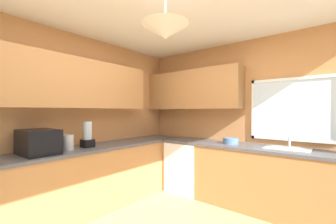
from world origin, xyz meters
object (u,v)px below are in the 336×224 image
object	(u,v)px
microwave	(38,142)
kettle	(68,142)
bowl	(231,141)
dishwasher	(188,166)
sink_assembly	(287,148)
blender_appliance	(88,136)

from	to	relation	value
microwave	kettle	bearing A→B (deg)	86.69
bowl	microwave	bearing A→B (deg)	-123.17
bowl	dishwasher	bearing A→B (deg)	-177.80
dishwasher	kettle	bearing A→B (deg)	-109.28
kettle	dishwasher	bearing A→B (deg)	70.72
dishwasher	microwave	distance (m)	2.36
dishwasher	sink_assembly	distance (m)	1.64
microwave	bowl	world-z (taller)	microwave
sink_assembly	dishwasher	bearing A→B (deg)	-178.64
blender_appliance	sink_assembly	bearing A→B (deg)	35.44
bowl	blender_appliance	world-z (taller)	blender_appliance
kettle	blender_appliance	bearing A→B (deg)	94.03
dishwasher	sink_assembly	size ratio (longest dim) A/B	1.58
sink_assembly	blender_appliance	bearing A→B (deg)	-144.56
dishwasher	microwave	size ratio (longest dim) A/B	1.78
sink_assembly	blender_appliance	xyz separation A→B (m)	(-2.22, -1.58, 0.15)
sink_assembly	microwave	bearing A→B (deg)	-135.14
sink_assembly	bowl	bearing A→B (deg)	-179.48
sink_assembly	bowl	distance (m)	0.78
kettle	bowl	distance (m)	2.34
sink_assembly	bowl	size ratio (longest dim) A/B	2.34
microwave	blender_appliance	xyz separation A→B (m)	(0.00, 0.63, 0.02)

